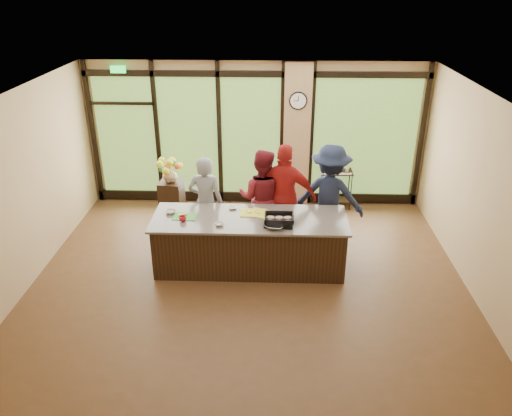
# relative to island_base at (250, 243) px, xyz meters

# --- Properties ---
(floor) EXTENTS (7.00, 7.00, 0.00)m
(floor) POSITION_rel_island_base_xyz_m (0.00, -0.30, -0.44)
(floor) COLOR #50351C
(floor) RESTS_ON ground
(ceiling) EXTENTS (7.00, 7.00, 0.00)m
(ceiling) POSITION_rel_island_base_xyz_m (0.00, -0.30, 2.56)
(ceiling) COLOR silver
(ceiling) RESTS_ON back_wall
(back_wall) EXTENTS (7.00, 0.00, 7.00)m
(back_wall) POSITION_rel_island_base_xyz_m (0.00, 2.70, 1.06)
(back_wall) COLOR tan
(back_wall) RESTS_ON floor
(left_wall) EXTENTS (0.00, 6.00, 6.00)m
(left_wall) POSITION_rel_island_base_xyz_m (-3.50, -0.30, 1.06)
(left_wall) COLOR tan
(left_wall) RESTS_ON floor
(right_wall) EXTENTS (0.00, 6.00, 6.00)m
(right_wall) POSITION_rel_island_base_xyz_m (3.50, -0.30, 1.06)
(right_wall) COLOR tan
(right_wall) RESTS_ON floor
(window_wall) EXTENTS (6.90, 0.12, 3.00)m
(window_wall) POSITION_rel_island_base_xyz_m (0.16, 2.65, 0.95)
(window_wall) COLOR tan
(window_wall) RESTS_ON floor
(island_base) EXTENTS (3.10, 1.00, 0.88)m
(island_base) POSITION_rel_island_base_xyz_m (0.00, 0.00, 0.00)
(island_base) COLOR black
(island_base) RESTS_ON floor
(countertop) EXTENTS (3.20, 1.10, 0.04)m
(countertop) POSITION_rel_island_base_xyz_m (0.00, 0.00, 0.46)
(countertop) COLOR slate
(countertop) RESTS_ON island_base
(wall_clock) EXTENTS (0.36, 0.04, 0.36)m
(wall_clock) POSITION_rel_island_base_xyz_m (0.85, 2.57, 1.81)
(wall_clock) COLOR black
(wall_clock) RESTS_ON window_wall
(cook_left) EXTENTS (0.66, 0.47, 1.72)m
(cook_left) POSITION_rel_island_base_xyz_m (-0.81, 0.71, 0.42)
(cook_left) COLOR gray
(cook_left) RESTS_ON floor
(cook_midleft) EXTENTS (0.99, 0.84, 1.80)m
(cook_midleft) POSITION_rel_island_base_xyz_m (0.18, 0.87, 0.46)
(cook_midleft) COLOR maroon
(cook_midleft) RESTS_ON floor
(cook_midright) EXTENTS (1.19, 0.67, 1.91)m
(cook_midright) POSITION_rel_island_base_xyz_m (0.59, 0.81, 0.52)
(cook_midright) COLOR #A61C19
(cook_midright) RESTS_ON floor
(cook_right) EXTENTS (1.36, 0.99, 1.90)m
(cook_right) POSITION_rel_island_base_xyz_m (1.39, 0.86, 0.51)
(cook_right) COLOR #181F36
(cook_right) RESTS_ON floor
(roasting_pan) EXTENTS (0.49, 0.40, 0.08)m
(roasting_pan) POSITION_rel_island_base_xyz_m (0.48, -0.20, 0.52)
(roasting_pan) COLOR black
(roasting_pan) RESTS_ON countertop
(mixing_bowl) EXTENTS (0.38, 0.38, 0.08)m
(mixing_bowl) POSITION_rel_island_base_xyz_m (0.42, -0.34, 0.52)
(mixing_bowl) COLOR silver
(mixing_bowl) RESTS_ON countertop
(cutting_board_left) EXTENTS (0.40, 0.31, 0.01)m
(cutting_board_left) POSITION_rel_island_base_xyz_m (-1.06, 0.00, 0.49)
(cutting_board_left) COLOR green
(cutting_board_left) RESTS_ON countertop
(cutting_board_center) EXTENTS (0.43, 0.33, 0.01)m
(cutting_board_center) POSITION_rel_island_base_xyz_m (0.05, 0.18, 0.49)
(cutting_board_center) COLOR yellow
(cutting_board_center) RESTS_ON countertop
(cutting_board_right) EXTENTS (0.54, 0.48, 0.01)m
(cutting_board_right) POSITION_rel_island_base_xyz_m (0.19, 0.16, 0.49)
(cutting_board_right) COLOR yellow
(cutting_board_right) RESTS_ON countertop
(prep_bowl_near) EXTENTS (0.23, 0.23, 0.05)m
(prep_bowl_near) POSITION_rel_island_base_xyz_m (-1.32, 0.13, 0.51)
(prep_bowl_near) COLOR silver
(prep_bowl_near) RESTS_ON countertop
(prep_bowl_mid) EXTENTS (0.15, 0.15, 0.04)m
(prep_bowl_mid) POSITION_rel_island_base_xyz_m (-0.46, -0.28, 0.50)
(prep_bowl_mid) COLOR silver
(prep_bowl_mid) RESTS_ON countertop
(prep_bowl_far) EXTENTS (0.15, 0.15, 0.03)m
(prep_bowl_far) POSITION_rel_island_base_xyz_m (-0.31, 0.34, 0.50)
(prep_bowl_far) COLOR silver
(prep_bowl_far) RESTS_ON countertop
(red_ramekin) EXTENTS (0.12, 0.12, 0.09)m
(red_ramekin) POSITION_rel_island_base_xyz_m (-1.07, -0.15, 0.52)
(red_ramekin) COLOR #B2111F
(red_ramekin) RESTS_ON countertop
(flower_stand) EXTENTS (0.48, 0.48, 0.87)m
(flower_stand) POSITION_rel_island_base_xyz_m (-1.62, 1.63, -0.01)
(flower_stand) COLOR black
(flower_stand) RESTS_ON floor
(flower_vase) EXTENTS (0.31, 0.31, 0.29)m
(flower_vase) POSITION_rel_island_base_xyz_m (-1.62, 1.63, 0.57)
(flower_vase) COLOR #957751
(flower_vase) RESTS_ON flower_stand
(bar_cart) EXTENTS (0.66, 0.39, 0.89)m
(bar_cart) POSITION_rel_island_base_xyz_m (1.70, 2.45, 0.10)
(bar_cart) COLOR black
(bar_cart) RESTS_ON floor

